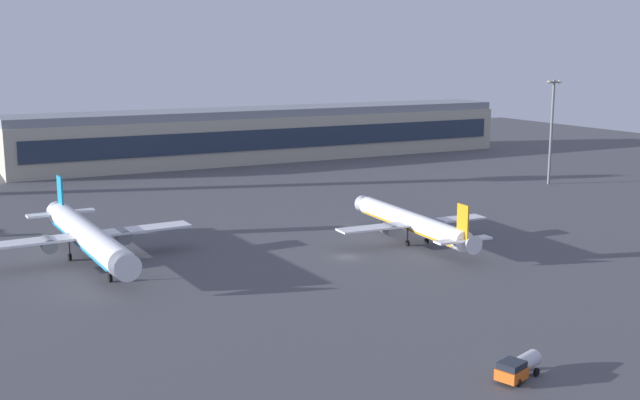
{
  "coord_description": "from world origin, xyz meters",
  "views": [
    {
      "loc": [
        -62.02,
        -110.78,
        34.23
      ],
      "look_at": [
        9.59,
        28.95,
        4.0
      ],
      "focal_mm": 43.58,
      "sensor_mm": 36.0,
      "label": 1
    }
  ],
  "objects_px": {
    "airplane_near_gate": "(412,223)",
    "fuel_truck": "(518,367)",
    "airplane_far_stand": "(87,235)",
    "apron_light_west": "(552,125)"
  },
  "relations": [
    {
      "from": "airplane_near_gate",
      "to": "fuel_truck",
      "type": "relative_size",
      "value": 5.76
    },
    {
      "from": "airplane_far_stand",
      "to": "apron_light_west",
      "type": "height_order",
      "value": "apron_light_west"
    },
    {
      "from": "airplane_far_stand",
      "to": "fuel_truck",
      "type": "relative_size",
      "value": 6.89
    },
    {
      "from": "airplane_far_stand",
      "to": "fuel_truck",
      "type": "height_order",
      "value": "airplane_far_stand"
    },
    {
      "from": "airplane_far_stand",
      "to": "apron_light_west",
      "type": "distance_m",
      "value": 124.57
    },
    {
      "from": "airplane_near_gate",
      "to": "airplane_far_stand",
      "type": "distance_m",
      "value": 56.57
    },
    {
      "from": "fuel_truck",
      "to": "airplane_near_gate",
      "type": "bearing_deg",
      "value": -41.96
    },
    {
      "from": "airplane_far_stand",
      "to": "apron_light_west",
      "type": "xyz_separation_m",
      "value": [
        121.97,
        22.86,
        10.91
      ]
    },
    {
      "from": "airplane_near_gate",
      "to": "apron_light_west",
      "type": "xyz_separation_m",
      "value": [
        67.05,
        36.39,
        11.63
      ]
    },
    {
      "from": "airplane_far_stand",
      "to": "fuel_truck",
      "type": "distance_m",
      "value": 75.6
    }
  ]
}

